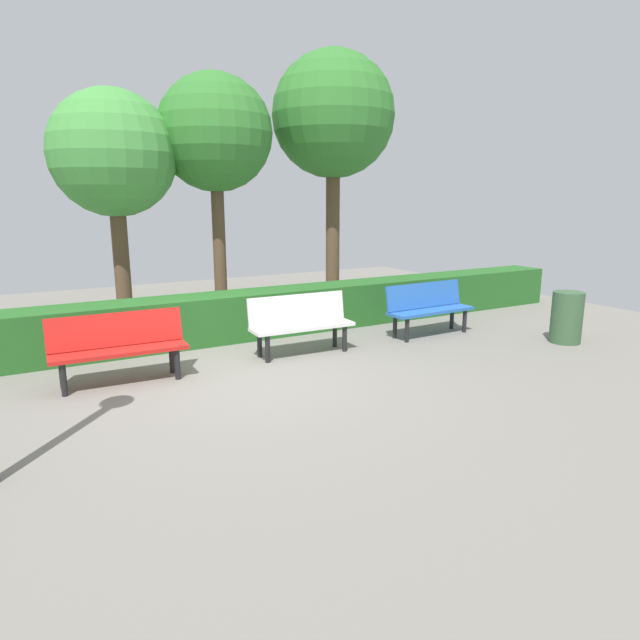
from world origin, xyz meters
name	(u,v)px	position (x,y,z in m)	size (l,w,h in m)	color
ground_plane	(239,377)	(0.00, 0.00, 0.00)	(17.04, 17.04, 0.00)	gray
bench_blue	(428,306)	(-3.60, -0.57, 0.48)	(1.59, 0.51, 0.86)	blue
bench_white	(301,321)	(-1.21, -0.62, 0.48)	(1.55, 0.51, 0.86)	white
bench_red	(118,345)	(1.35, -0.56, 0.48)	(1.63, 0.52, 0.86)	red
hedge_row	(258,313)	(-1.10, -1.92, 0.37)	(13.04, 0.74, 0.75)	#266023
tree_near	(333,117)	(-3.36, -3.27, 3.78)	(2.39, 2.39, 5.01)	brown
tree_mid	(215,135)	(-0.97, -3.33, 3.32)	(2.03, 2.03, 4.37)	brown
tree_far	(113,156)	(0.72, -3.53, 2.93)	(2.07, 2.07, 4.00)	brown
trash_bin	(567,317)	(-5.15, 0.93, 0.41)	(0.48, 0.48, 0.81)	#385938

